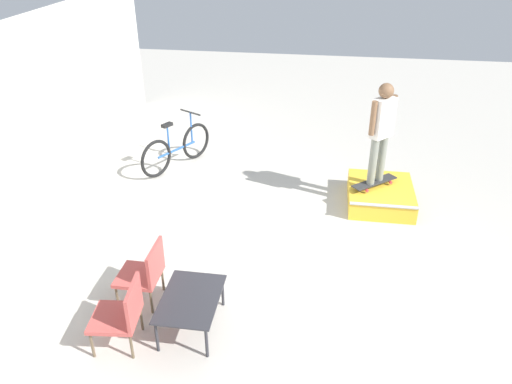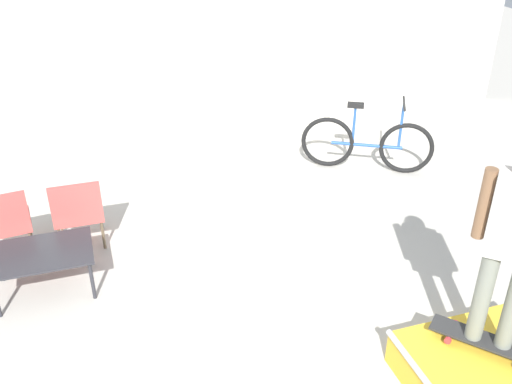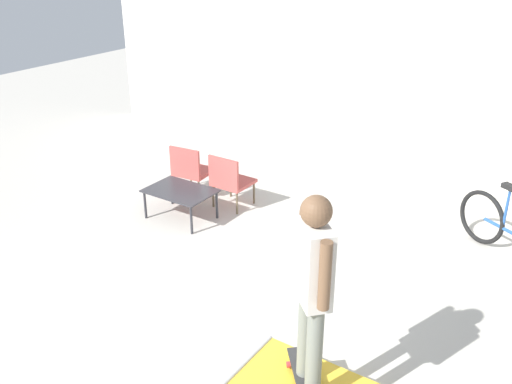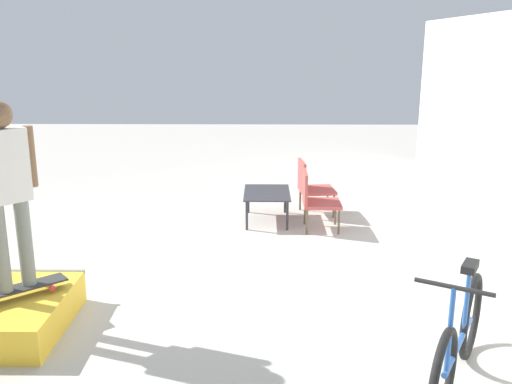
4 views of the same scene
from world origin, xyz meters
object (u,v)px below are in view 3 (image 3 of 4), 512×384
object	(u,v)px
patio_chair_right	(230,179)
person_skater	(313,280)
skateboard_on_ramp	(308,383)
patio_chair_left	(191,169)
coffee_table	(180,193)

from	to	relation	value
patio_chair_right	person_skater	bearing A→B (deg)	135.40
skateboard_on_ramp	person_skater	bearing A→B (deg)	4.30
person_skater	patio_chair_right	xyz separation A→B (m)	(-2.96, 2.97, -0.95)
skateboard_on_ramp	patio_chair_left	bearing A→B (deg)	-169.38
coffee_table	skateboard_on_ramp	bearing A→B (deg)	-34.40
patio_chair_left	patio_chair_right	world-z (taller)	same
skateboard_on_ramp	person_skater	world-z (taller)	person_skater
skateboard_on_ramp	coffee_table	bearing A→B (deg)	-165.11
skateboard_on_ramp	coffee_table	world-z (taller)	coffee_table
skateboard_on_ramp	patio_chair_right	world-z (taller)	patio_chair_right
patio_chair_left	patio_chair_right	xyz separation A→B (m)	(0.75, -0.00, 0.00)
skateboard_on_ramp	coffee_table	xyz separation A→B (m)	(-3.34, 2.29, -0.00)
skateboard_on_ramp	patio_chair_left	xyz separation A→B (m)	(-3.71, 2.97, 0.06)
skateboard_on_ramp	patio_chair_right	xyz separation A→B (m)	(-2.96, 2.97, 0.06)
coffee_table	patio_chair_right	bearing A→B (deg)	61.03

